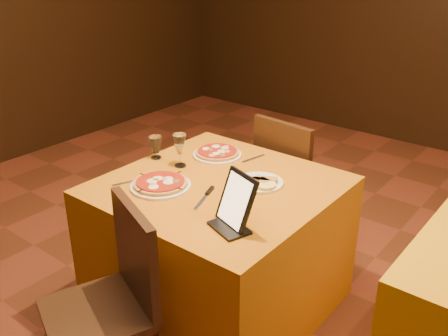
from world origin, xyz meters
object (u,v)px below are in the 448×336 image
Objects in this scene: chair_main_far at (298,181)px; water_glass at (156,147)px; pizza_near at (161,184)px; chair_main_near at (97,313)px; tablet at (236,200)px; pizza_far at (217,153)px; main_table at (219,246)px; wine_glass at (180,150)px.

chair_main_far is 7.00× the size of water_glass.
chair_main_near is at bearing -71.06° from pizza_near.
tablet reaches higher than chair_main_far.
pizza_far is 0.79m from tablet.
chair_main_near reaches higher than pizza_near.
pizza_near is 1.25× the size of tablet.
main_table is at bearing 158.68° from tablet.
chair_main_far is 3.73× the size of tablet.
pizza_far is 2.17× the size of water_glass.
tablet reaches higher than main_table.
chair_main_near is at bearing -101.04° from tablet.
water_glass is (-0.29, 0.25, 0.05)m from pizza_near.
main_table is at bearing -49.48° from pizza_far.
main_table is 0.66m from water_glass.
pizza_far is at bearing 130.52° from main_table.
chair_main_near is 0.76m from tablet.
pizza_far is (-0.24, -0.54, 0.31)m from chair_main_far.
main_table is 1.21× the size of chair_main_far.
chair_main_near is 1.16m from pizza_far.
water_glass reaches higher than pizza_near.
chair_main_far is 0.99m from water_glass.
main_table is 0.82m from chair_main_near.
chair_main_near reaches higher than main_table.
chair_main_far is 2.98× the size of pizza_near.
chair_main_far is 1.09m from pizza_near.
chair_main_near is at bearing 95.74° from chair_main_far.
water_glass is at bearing 63.38° from chair_main_far.
chair_main_far is at bearing 57.65° from water_glass.
chair_main_far is at bearing 111.77° from chair_main_near.
tablet reaches higher than pizza_near.
main_table is 1.21× the size of chair_main_near.
pizza_near is (-0.21, -0.21, 0.39)m from main_table.
wine_glass is 1.46× the size of water_glass.
tablet is at bearing 81.85° from chair_main_near.
wine_glass is (-0.31, -0.78, 0.39)m from chair_main_far.
water_glass is at bearing -178.91° from wine_glass.
water_glass is 0.53× the size of tablet.
tablet is at bearing -26.28° from wine_glass.
chair_main_near is at bearing -77.62° from pizza_far.
water_glass is (-0.19, -0.00, -0.03)m from wine_glass.
main_table is at bearing 95.74° from chair_main_far.
wine_glass reaches higher than main_table.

